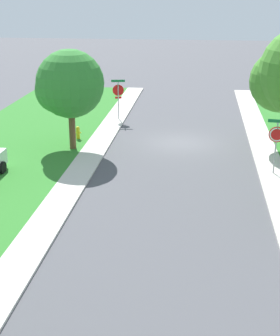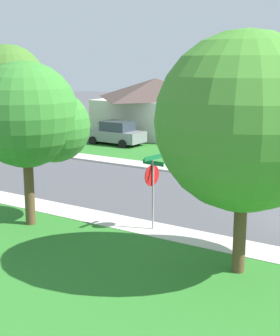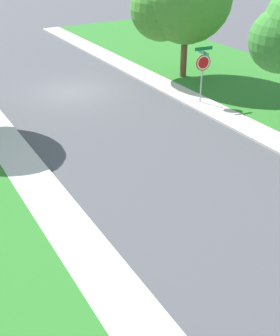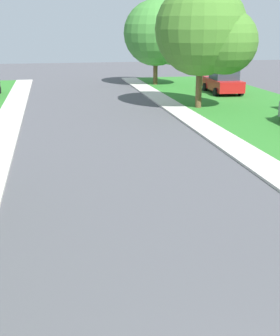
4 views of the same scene
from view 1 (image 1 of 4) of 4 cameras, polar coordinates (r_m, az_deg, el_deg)
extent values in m
plane|color=#4C4C51|center=(29.69, 4.58, 2.85)|extent=(120.00, 120.00, 0.00)
cube|color=beige|center=(19.38, -11.17, -6.95)|extent=(1.40, 56.00, 0.10)
cylinder|color=#9E9EA3|center=(34.47, -2.46, 7.53)|extent=(0.07, 0.07, 2.60)
cylinder|color=red|center=(34.37, -2.48, 8.77)|extent=(0.75, 0.17, 0.76)
cylinder|color=white|center=(34.39, -2.48, 8.77)|extent=(0.66, 0.13, 0.67)
cylinder|color=red|center=(34.39, -2.48, 8.77)|extent=(0.54, 0.10, 0.55)
cube|color=#146B38|center=(34.20, -2.49, 9.80)|extent=(0.91, 0.19, 0.16)
cube|color=#146B38|center=(34.24, -2.49, 9.49)|extent=(0.19, 0.91, 0.16)
cube|color=red|center=(34.47, -2.47, 7.95)|extent=(0.44, 0.10, 0.14)
cylinder|color=#9E9EA3|center=(25.02, 15.04, 2.05)|extent=(0.07, 0.07, 2.60)
cylinder|color=red|center=(24.76, 15.19, 3.67)|extent=(0.76, 0.13, 0.76)
cylinder|color=white|center=(24.74, 15.19, 3.66)|extent=(0.66, 0.09, 0.67)
cylinder|color=red|center=(24.74, 15.19, 3.66)|extent=(0.54, 0.08, 0.55)
cube|color=#146B38|center=(24.65, 15.33, 5.13)|extent=(0.91, 0.14, 0.16)
cube|color=#146B38|center=(24.69, 15.29, 4.70)|extent=(0.14, 0.91, 0.16)
cylinder|color=black|center=(25.48, -15.33, 0.02)|extent=(0.24, 0.64, 0.64)
cylinder|color=brown|center=(28.29, -7.66, 4.42)|extent=(0.36, 0.36, 2.42)
sphere|color=#2F7E2E|center=(27.74, -7.90, 9.41)|extent=(3.69, 3.69, 3.69)
sphere|color=#2F7E2E|center=(28.56, -9.21, 8.70)|extent=(2.59, 2.59, 2.59)
cylinder|color=gold|center=(30.31, -7.01, 3.80)|extent=(0.22, 0.22, 0.70)
sphere|color=gold|center=(30.21, -7.04, 4.48)|extent=(0.22, 0.22, 0.22)
cylinder|color=gold|center=(30.25, -6.76, 3.98)|extent=(0.10, 0.08, 0.08)
cylinder|color=gold|center=(30.31, -7.27, 3.99)|extent=(0.10, 0.08, 0.08)
camera|label=2|loc=(37.15, 36.92, 11.87)|focal=53.09mm
camera|label=3|loc=(11.98, -42.56, 9.48)|focal=46.17mm
camera|label=4|loc=(31.07, 9.69, 12.30)|focal=48.84mm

